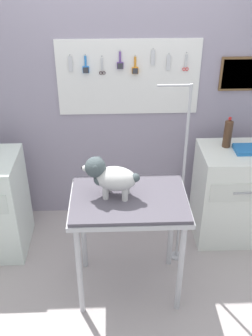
% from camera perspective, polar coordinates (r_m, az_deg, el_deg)
% --- Properties ---
extents(ground, '(4.40, 4.00, 0.04)m').
position_cam_1_polar(ground, '(3.31, -0.16, -19.39)').
color(ground, '#ADA2A1').
extents(rear_wall_panel, '(4.00, 0.11, 2.30)m').
position_cam_1_polar(rear_wall_panel, '(3.65, -0.81, 8.97)').
color(rear_wall_panel, '#958CA0').
rests_on(rear_wall_panel, ground).
extents(grooming_table, '(0.86, 0.60, 0.90)m').
position_cam_1_polar(grooming_table, '(2.89, 0.43, -6.01)').
color(grooming_table, '#B7B7BC').
rests_on(grooming_table, ground).
extents(grooming_arm, '(0.30, 0.11, 1.63)m').
position_cam_1_polar(grooming_arm, '(3.21, 8.03, -2.77)').
color(grooming_arm, '#B7B7BC').
rests_on(grooming_arm, ground).
extents(dog, '(0.41, 0.24, 0.30)m').
position_cam_1_polar(dog, '(2.76, -2.38, -1.22)').
color(dog, silver).
rests_on(dog, grooming_table).
extents(cabinet_right, '(0.68, 0.54, 0.91)m').
position_cam_1_polar(cabinet_right, '(3.77, 15.35, -3.69)').
color(cabinet_right, silver).
rests_on(cabinet_right, ground).
extents(soda_bottle, '(0.07, 0.07, 0.28)m').
position_cam_1_polar(soda_bottle, '(3.53, 14.61, 4.93)').
color(soda_bottle, '#482E1E').
rests_on(soda_bottle, cabinet_right).
extents(supply_tray, '(0.24, 0.18, 0.04)m').
position_cam_1_polar(supply_tray, '(3.55, 17.40, 2.60)').
color(supply_tray, '#246DBA').
rests_on(supply_tray, cabinet_right).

